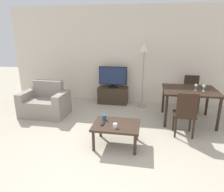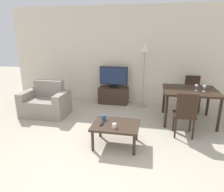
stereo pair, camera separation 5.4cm
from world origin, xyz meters
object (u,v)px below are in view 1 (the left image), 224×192
(tv, at_px, (113,77))
(coffee_table, at_px, (116,127))
(dining_table, at_px, (190,93))
(cup_white_near, at_px, (115,126))
(remote_primary, at_px, (103,124))
(tv_stand, at_px, (113,95))
(wine_glass_center, at_px, (204,87))
(dining_chair_near, at_px, (185,112))
(floor_lamp, at_px, (144,52))
(dining_chair_far, at_px, (191,91))
(cup_colored_far, at_px, (104,118))
(armchair, at_px, (45,103))
(wine_glass_left, at_px, (196,86))

(tv, height_order, coffee_table, tv)
(dining_table, xyz_separation_m, cup_white_near, (-1.43, -1.52, -0.22))
(remote_primary, bearing_deg, tv_stand, 95.82)
(tv, relative_size, wine_glass_center, 5.47)
(tv, xyz_separation_m, dining_chair_near, (1.71, -1.76, -0.27))
(tv, relative_size, remote_primary, 5.32)
(tv, xyz_separation_m, floor_lamp, (0.85, -0.13, 0.71))
(coffee_table, distance_m, floor_lamp, 2.49)
(dining_table, distance_m, floor_lamp, 1.57)
(tv_stand, bearing_deg, dining_chair_far, -3.69)
(floor_lamp, distance_m, cup_colored_far, 2.37)
(tv_stand, bearing_deg, armchair, -141.11)
(cup_colored_far, bearing_deg, floor_lamp, 73.16)
(dining_table, relative_size, floor_lamp, 0.67)
(floor_lamp, bearing_deg, dining_chair_near, -62.14)
(remote_primary, distance_m, wine_glass_center, 2.35)
(dining_chair_far, height_order, wine_glass_left, dining_chair_far)
(tv_stand, distance_m, coffee_table, 2.37)
(floor_lamp, height_order, cup_white_near, floor_lamp)
(dining_chair_near, bearing_deg, floor_lamp, 117.86)
(tv, bearing_deg, armchair, -141.17)
(dining_table, bearing_deg, cup_white_near, -133.34)
(tv_stand, xyz_separation_m, dining_chair_near, (1.71, -1.76, 0.26))
(dining_chair_near, xyz_separation_m, floor_lamp, (-0.86, 1.63, 0.98))
(tv, xyz_separation_m, dining_table, (1.91, -0.94, -0.11))
(coffee_table, distance_m, wine_glass_left, 2.07)
(coffee_table, xyz_separation_m, wine_glass_center, (1.68, 1.25, 0.49))
(floor_lamp, bearing_deg, coffee_table, -99.60)
(armchair, bearing_deg, dining_chair_far, 16.39)
(tv_stand, xyz_separation_m, remote_primary, (0.24, -2.36, 0.18))
(armchair, xyz_separation_m, tv, (1.48, 1.19, 0.48))
(floor_lamp, bearing_deg, armchair, -155.43)
(tv, height_order, wine_glass_center, tv)
(cup_white_near, height_order, cup_colored_far, cup_colored_far)
(cup_white_near, bearing_deg, dining_table, 46.66)
(tv, height_order, dining_table, tv)
(tv_stand, xyz_separation_m, dining_table, (1.91, -0.95, 0.42))
(armchair, relative_size, dining_chair_far, 1.22)
(tv, distance_m, wine_glass_left, 2.25)
(tv, bearing_deg, cup_colored_far, -84.00)
(tv_stand, relative_size, tv, 1.05)
(armchair, xyz_separation_m, floor_lamp, (2.33, 1.06, 1.19))
(tv_stand, distance_m, remote_primary, 2.38)
(wine_glass_left, bearing_deg, floor_lamp, 142.75)
(armchair, bearing_deg, wine_glass_center, 1.95)
(cup_white_near, xyz_separation_m, wine_glass_center, (1.68, 1.40, 0.40))
(dining_chair_far, bearing_deg, tv_stand, 176.31)
(dining_chair_near, xyz_separation_m, wine_glass_center, (0.45, 0.69, 0.35))
(wine_glass_left, bearing_deg, tv, 153.26)
(tv, distance_m, floor_lamp, 1.11)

